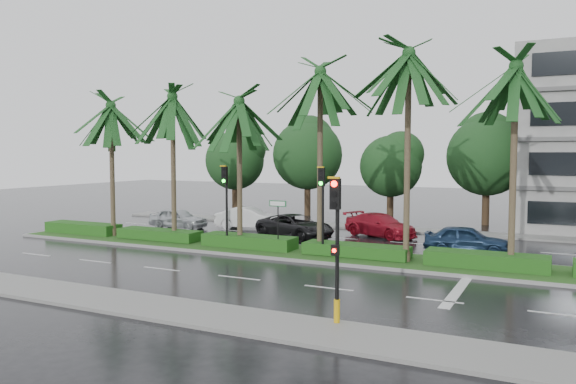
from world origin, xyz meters
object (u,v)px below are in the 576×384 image
at_px(signal_near, 336,244).
at_px(car_silver, 178,218).
at_px(signal_median_left, 226,194).
at_px(car_red, 380,225).
at_px(car_blue, 466,239).
at_px(street_sign, 278,213).
at_px(car_white, 249,218).
at_px(car_darkgrey, 295,226).

relative_size(signal_near, car_silver, 1.07).
distance_m(signal_median_left, car_red, 10.52).
xyz_separation_m(car_silver, car_blue, (19.17, -1.21, 0.02)).
distance_m(street_sign, car_white, 9.89).
relative_size(car_darkgrey, car_red, 1.05).
height_order(car_silver, car_blue, car_blue).
xyz_separation_m(signal_median_left, car_white, (-3.12, 7.83, -2.26)).
distance_m(car_red, car_blue, 6.76).
height_order(signal_near, car_white, signal_near).
distance_m(car_silver, car_darkgrey, 9.01).
xyz_separation_m(signal_near, car_blue, (1.55, 14.43, -1.79)).
relative_size(car_silver, car_blue, 0.97).
bearing_deg(signal_median_left, car_darkgrey, 76.28).
bearing_deg(signal_near, car_silver, 138.42).
xyz_separation_m(signal_near, car_white, (-13.12, 17.52, -1.76)).
distance_m(signal_near, car_red, 18.65).
distance_m(signal_median_left, car_white, 8.73).
bearing_deg(car_blue, car_darkgrey, 79.49).
height_order(street_sign, car_white, street_sign).
height_order(car_darkgrey, car_blue, car_blue).
distance_m(car_darkgrey, car_blue, 10.21).
distance_m(signal_near, car_darkgrey, 17.68).
height_order(signal_near, car_red, signal_near).
bearing_deg(car_darkgrey, car_red, -39.91).
xyz_separation_m(car_silver, car_white, (4.50, 1.88, 0.04)).
bearing_deg(car_darkgrey, signal_median_left, -175.26).
bearing_deg(car_red, street_sign, -175.02).
relative_size(street_sign, car_white, 0.58).
bearing_deg(signal_median_left, car_blue, 22.31).
relative_size(car_white, car_blue, 1.06).
xyz_separation_m(car_silver, car_red, (13.50, 2.47, 0.01)).
bearing_deg(car_silver, signal_near, -134.45).
height_order(car_silver, car_white, car_white).
height_order(signal_median_left, car_red, signal_median_left).
bearing_deg(car_darkgrey, street_sign, -145.00).
relative_size(car_white, car_red, 0.92).
distance_m(signal_near, street_sign, 12.11).
bearing_deg(street_sign, car_white, 128.68).
distance_m(car_white, car_red, 9.02).
height_order(car_white, car_blue, car_white).
distance_m(signal_near, signal_median_left, 13.93).
bearing_deg(car_blue, signal_median_left, 106.88).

